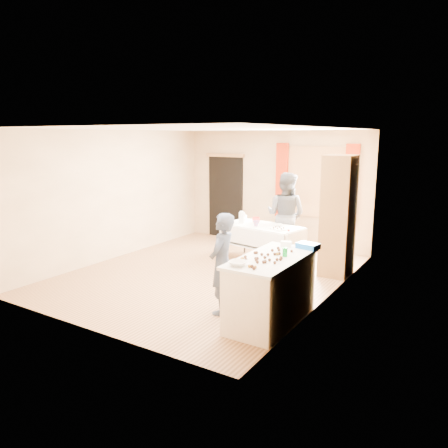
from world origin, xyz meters
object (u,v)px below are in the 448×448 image
Objects in this scene: chair at (283,240)px; woman at (286,215)px; counter at (271,290)px; party_table at (262,240)px; cabinet at (338,216)px; girl at (222,264)px.

chair is 0.53× the size of woman.
counter reaches higher than party_table.
girl is (-0.82, -2.57, -0.36)m from cabinet.
party_table is at bearing -173.42° from girl.
woman is at bearing 110.93° from counter.
girl is 0.82× the size of woman.
cabinet is 1.49× the size of girl.
chair is at bearing 111.84° from counter.
woman reaches higher than counter.
woman reaches higher than chair.
girl is 3.23m from woman.
chair is at bearing 95.71° from party_table.
counter is 1.07× the size of girl.
chair is 0.68m from woman.
counter is 3.64m from chair.
counter is 0.78m from girl.
cabinet is 1.45m from woman.
girl is at bearing -78.28° from chair.
counter is at bearing -66.73° from chair.
chair is 3.53m from girl.
chair reaches higher than party_table.
cabinet reaches higher than party_table.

